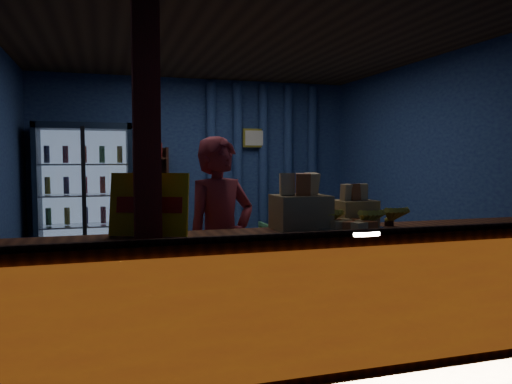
% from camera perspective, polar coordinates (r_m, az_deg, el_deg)
% --- Properties ---
extents(ground, '(4.60, 4.60, 0.00)m').
position_cam_1_polar(ground, '(5.40, -2.41, -11.71)').
color(ground, '#515154').
rests_on(ground, ground).
extents(room_walls, '(4.60, 4.60, 4.60)m').
position_cam_1_polar(room_walls, '(5.20, -2.46, 5.19)').
color(room_walls, navy).
rests_on(room_walls, ground).
extents(counter, '(4.40, 0.57, 0.99)m').
position_cam_1_polar(counter, '(3.52, 5.59, -12.19)').
color(counter, brown).
rests_on(counter, ground).
extents(support_post, '(0.16, 0.16, 2.60)m').
position_cam_1_polar(support_post, '(3.15, -12.32, 1.06)').
color(support_post, maroon).
rests_on(support_post, ground).
extents(beverage_cooler, '(1.20, 0.62, 1.90)m').
position_cam_1_polar(beverage_cooler, '(6.97, -18.94, -0.58)').
color(beverage_cooler, black).
rests_on(beverage_cooler, ground).
extents(bottle_shelf, '(0.50, 0.28, 1.60)m').
position_cam_1_polar(bottle_shelf, '(7.15, -12.05, -1.47)').
color(bottle_shelf, '#371C11').
rests_on(bottle_shelf, ground).
extents(curtain_folds, '(1.74, 0.14, 2.50)m').
position_cam_1_polar(curtain_folds, '(7.54, 0.84, 2.74)').
color(curtain_folds, navy).
rests_on(curtain_folds, room_walls).
extents(framed_picture, '(0.36, 0.04, 0.28)m').
position_cam_1_polar(framed_picture, '(7.45, -0.16, 6.19)').
color(framed_picture, gold).
rests_on(framed_picture, room_walls).
extents(shopkeeper, '(0.69, 0.57, 1.62)m').
position_cam_1_polar(shopkeeper, '(3.86, -4.07, -5.70)').
color(shopkeeper, maroon).
rests_on(shopkeeper, ground).
extents(green_chair, '(0.63, 0.65, 0.59)m').
position_cam_1_polar(green_chair, '(6.85, 3.53, -5.84)').
color(green_chair, '#54A95B').
rests_on(green_chair, ground).
extents(side_table, '(0.49, 0.36, 0.53)m').
position_cam_1_polar(side_table, '(6.88, -3.42, -6.40)').
color(side_table, '#371C11').
rests_on(side_table, ground).
extents(yellow_sign, '(0.51, 0.29, 0.41)m').
position_cam_1_polar(yellow_sign, '(3.27, -12.12, -1.42)').
color(yellow_sign, gold).
rests_on(yellow_sign, counter).
extents(snack_box_left, '(0.37, 0.31, 0.40)m').
position_cam_1_polar(snack_box_left, '(3.51, 5.12, -2.02)').
color(snack_box_left, tan).
rests_on(snack_box_left, counter).
extents(snack_box_centre, '(0.31, 0.26, 0.31)m').
position_cam_1_polar(snack_box_centre, '(3.76, 11.14, -2.14)').
color(snack_box_centre, tan).
rests_on(snack_box_centre, counter).
extents(pastry_tray, '(0.47, 0.47, 0.08)m').
position_cam_1_polar(pastry_tray, '(3.48, 10.83, -4.03)').
color(pastry_tray, silver).
rests_on(pastry_tray, counter).
extents(banana_bunches, '(0.76, 0.30, 0.17)m').
position_cam_1_polar(banana_bunches, '(3.63, 12.06, -2.80)').
color(banana_bunches, gold).
rests_on(banana_bunches, counter).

